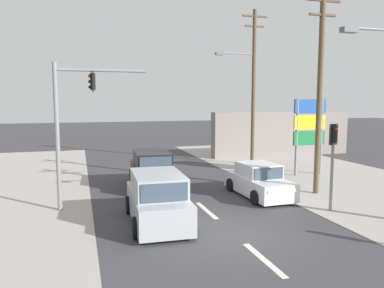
{
  "coord_description": "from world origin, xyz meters",
  "views": [
    {
      "loc": [
        -4.88,
        -11.14,
        4.48
      ],
      "look_at": [
        -0.32,
        4.0,
        2.65
      ],
      "focal_mm": 35.0,
      "sensor_mm": 36.0,
      "label": 1
    }
  ],
  "objects_px": {
    "shopping_plaza_sign": "(309,126)",
    "utility_pole_midground_right": "(320,90)",
    "suv_oncoming_mid": "(157,200)",
    "sedan_kerbside_parked": "(258,181)",
    "pedestal_signal_right_kerb": "(333,152)",
    "suv_oncoming_near": "(152,170)",
    "traffic_signal_mast": "(71,117)",
    "utility_pole_background_right": "(252,83)"
  },
  "relations": [
    {
      "from": "shopping_plaza_sign",
      "to": "utility_pole_midground_right",
      "type": "bearing_deg",
      "value": -119.32
    },
    {
      "from": "suv_oncoming_mid",
      "to": "sedan_kerbside_parked",
      "type": "bearing_deg",
      "value": 25.15
    },
    {
      "from": "pedestal_signal_right_kerb",
      "to": "suv_oncoming_near",
      "type": "relative_size",
      "value": 0.77
    },
    {
      "from": "shopping_plaza_sign",
      "to": "sedan_kerbside_parked",
      "type": "bearing_deg",
      "value": -144.53
    },
    {
      "from": "utility_pole_midground_right",
      "to": "pedestal_signal_right_kerb",
      "type": "distance_m",
      "value": 3.88
    },
    {
      "from": "traffic_signal_mast",
      "to": "suv_oncoming_near",
      "type": "distance_m",
      "value": 5.73
    },
    {
      "from": "traffic_signal_mast",
      "to": "sedan_kerbside_parked",
      "type": "relative_size",
      "value": 1.4
    },
    {
      "from": "suv_oncoming_mid",
      "to": "utility_pole_midground_right",
      "type": "bearing_deg",
      "value": 14.48
    },
    {
      "from": "shopping_plaza_sign",
      "to": "sedan_kerbside_parked",
      "type": "distance_m",
      "value": 6.77
    },
    {
      "from": "utility_pole_background_right",
      "to": "sedan_kerbside_parked",
      "type": "height_order",
      "value": "utility_pole_background_right"
    },
    {
      "from": "utility_pole_midground_right",
      "to": "shopping_plaza_sign",
      "type": "distance_m",
      "value": 5.09
    },
    {
      "from": "utility_pole_background_right",
      "to": "suv_oncoming_mid",
      "type": "bearing_deg",
      "value": -129.97
    },
    {
      "from": "shopping_plaza_sign",
      "to": "suv_oncoming_near",
      "type": "xyz_separation_m",
      "value": [
        -9.66,
        -0.44,
        -2.1
      ]
    },
    {
      "from": "suv_oncoming_mid",
      "to": "utility_pole_background_right",
      "type": "bearing_deg",
      "value": 50.03
    },
    {
      "from": "utility_pole_background_right",
      "to": "utility_pole_midground_right",
      "type": "bearing_deg",
      "value": -93.61
    },
    {
      "from": "shopping_plaza_sign",
      "to": "suv_oncoming_near",
      "type": "distance_m",
      "value": 9.9
    },
    {
      "from": "pedestal_signal_right_kerb",
      "to": "shopping_plaza_sign",
      "type": "height_order",
      "value": "shopping_plaza_sign"
    },
    {
      "from": "sedan_kerbside_parked",
      "to": "suv_oncoming_mid",
      "type": "height_order",
      "value": "suv_oncoming_mid"
    },
    {
      "from": "pedestal_signal_right_kerb",
      "to": "suv_oncoming_mid",
      "type": "distance_m",
      "value": 7.27
    },
    {
      "from": "traffic_signal_mast",
      "to": "pedestal_signal_right_kerb",
      "type": "bearing_deg",
      "value": -17.82
    },
    {
      "from": "traffic_signal_mast",
      "to": "shopping_plaza_sign",
      "type": "xyz_separation_m",
      "value": [
        13.51,
        3.51,
        -0.85
      ]
    },
    {
      "from": "suv_oncoming_near",
      "to": "suv_oncoming_mid",
      "type": "bearing_deg",
      "value": -98.67
    },
    {
      "from": "pedestal_signal_right_kerb",
      "to": "sedan_kerbside_parked",
      "type": "relative_size",
      "value": 0.83
    },
    {
      "from": "utility_pole_midground_right",
      "to": "suv_oncoming_near",
      "type": "bearing_deg",
      "value": 153.74
    },
    {
      "from": "traffic_signal_mast",
      "to": "shopping_plaza_sign",
      "type": "relative_size",
      "value": 1.3
    },
    {
      "from": "utility_pole_background_right",
      "to": "traffic_signal_mast",
      "type": "bearing_deg",
      "value": -146.51
    },
    {
      "from": "traffic_signal_mast",
      "to": "shopping_plaza_sign",
      "type": "distance_m",
      "value": 13.98
    },
    {
      "from": "traffic_signal_mast",
      "to": "sedan_kerbside_parked",
      "type": "height_order",
      "value": "traffic_signal_mast"
    },
    {
      "from": "suv_oncoming_near",
      "to": "utility_pole_background_right",
      "type": "bearing_deg",
      "value": 30.77
    },
    {
      "from": "utility_pole_background_right",
      "to": "suv_oncoming_near",
      "type": "relative_size",
      "value": 2.29
    },
    {
      "from": "traffic_signal_mast",
      "to": "suv_oncoming_near",
      "type": "height_order",
      "value": "traffic_signal_mast"
    },
    {
      "from": "utility_pole_midground_right",
      "to": "traffic_signal_mast",
      "type": "xyz_separation_m",
      "value": [
        -11.22,
        0.57,
        -1.16
      ]
    },
    {
      "from": "utility_pole_midground_right",
      "to": "utility_pole_background_right",
      "type": "bearing_deg",
      "value": 86.39
    },
    {
      "from": "sedan_kerbside_parked",
      "to": "suv_oncoming_mid",
      "type": "xyz_separation_m",
      "value": [
        -5.35,
        -2.51,
        0.18
      ]
    },
    {
      "from": "utility_pole_midground_right",
      "to": "suv_oncoming_mid",
      "type": "relative_size",
      "value": 2.06
    },
    {
      "from": "utility_pole_background_right",
      "to": "traffic_signal_mast",
      "type": "relative_size",
      "value": 1.76
    },
    {
      "from": "suv_oncoming_near",
      "to": "shopping_plaza_sign",
      "type": "bearing_deg",
      "value": 2.63
    },
    {
      "from": "traffic_signal_mast",
      "to": "suv_oncoming_near",
      "type": "relative_size",
      "value": 1.3
    },
    {
      "from": "utility_pole_midground_right",
      "to": "suv_oncoming_near",
      "type": "relative_size",
      "value": 2.05
    },
    {
      "from": "pedestal_signal_right_kerb",
      "to": "suv_oncoming_mid",
      "type": "xyz_separation_m",
      "value": [
        -7.08,
        0.53,
        -1.53
      ]
    },
    {
      "from": "pedestal_signal_right_kerb",
      "to": "shopping_plaza_sign",
      "type": "relative_size",
      "value": 0.77
    },
    {
      "from": "shopping_plaza_sign",
      "to": "traffic_signal_mast",
      "type": "bearing_deg",
      "value": -165.43
    }
  ]
}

